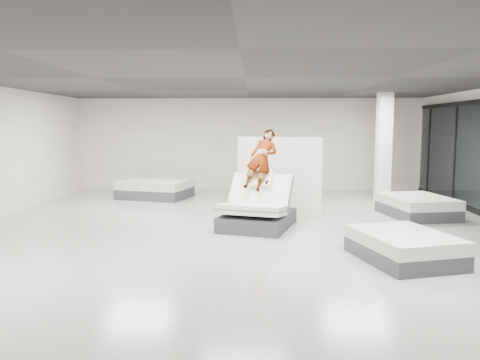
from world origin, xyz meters
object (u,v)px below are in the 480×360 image
(remote, at_px, (267,182))
(flat_bed_left_far, at_px, (155,189))
(person, at_px, (262,173))
(column, at_px, (384,148))
(flat_bed_right_near, at_px, (404,247))
(flat_bed_right_far, at_px, (417,206))
(divider_panel, at_px, (279,176))
(hero_bed, at_px, (257,212))

(remote, bearing_deg, flat_bed_left_far, 144.96)
(person, height_order, column, column)
(flat_bed_right_near, height_order, column, column)
(person, relative_size, flat_bed_left_far, 0.65)
(flat_bed_right_far, bearing_deg, flat_bed_right_near, -111.72)
(flat_bed_right_near, xyz_separation_m, flat_bed_left_far, (-5.61, 6.71, 0.04))
(person, xyz_separation_m, flat_bed_right_far, (3.89, 1.07, -0.93))
(flat_bed_right_near, bearing_deg, divider_panel, 114.89)
(person, distance_m, remote, 0.44)
(divider_panel, bearing_deg, flat_bed_right_far, 13.27)
(remote, relative_size, flat_bed_right_near, 0.07)
(person, bearing_deg, column, 59.82)
(hero_bed, xyz_separation_m, divider_panel, (0.55, 1.56, 0.62))
(flat_bed_right_near, bearing_deg, column, 78.11)
(hero_bed, bearing_deg, remote, -17.96)
(remote, distance_m, flat_bed_right_far, 4.13)
(hero_bed, xyz_separation_m, flat_bed_right_far, (3.98, 1.40, -0.11))
(person, height_order, remote, person)
(divider_panel, bearing_deg, flat_bed_right_near, -49.17)
(flat_bed_right_near, bearing_deg, remote, 132.60)
(divider_panel, distance_m, flat_bed_right_near, 4.53)
(remote, relative_size, flat_bed_right_far, 0.07)
(person, distance_m, flat_bed_left_far, 5.17)
(flat_bed_left_far, height_order, column, column)
(flat_bed_left_far, bearing_deg, remote, -51.72)
(remote, bearing_deg, flat_bed_right_near, -30.72)
(flat_bed_right_far, distance_m, flat_bed_right_near, 4.19)
(person, distance_m, flat_bed_right_near, 3.78)
(person, distance_m, flat_bed_right_far, 4.14)
(column, bearing_deg, person, -136.87)
(column, bearing_deg, remote, -132.83)
(divider_panel, bearing_deg, remote, -86.01)
(person, height_order, flat_bed_right_near, person)
(hero_bed, xyz_separation_m, remote, (0.21, -0.07, 0.67))
(divider_panel, xyz_separation_m, column, (3.19, 2.19, 0.62))
(flat_bed_right_far, height_order, flat_bed_left_far, flat_bed_left_far)
(column, bearing_deg, flat_bed_right_far, -84.23)
(hero_bed, bearing_deg, flat_bed_right_far, 19.41)
(remote, distance_m, flat_bed_left_far, 5.51)
(hero_bed, bearing_deg, flat_bed_right_near, -45.62)
(remote, height_order, flat_bed_left_far, remote)
(person, xyz_separation_m, remote, (0.11, -0.40, -0.16))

